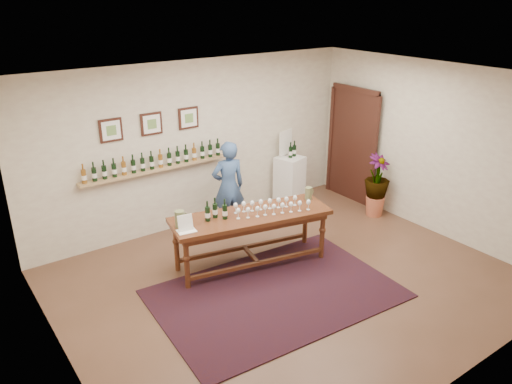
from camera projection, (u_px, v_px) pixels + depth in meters
ground at (289, 282)px, 7.02m from camera, size 6.00×6.00×0.00m
room_shell at (316, 148)px, 9.13m from camera, size 6.00×6.00×6.00m
rug at (276, 294)px, 6.73m from camera, size 3.31×2.32×0.02m
tasting_table at (251, 222)px, 7.21m from camera, size 2.42×1.20×0.82m
table_glasses at (268, 207)px, 7.20m from camera, size 1.24×0.66×0.17m
table_bottles at (216, 209)px, 6.96m from camera, size 0.32×0.25×0.31m
pitcher_left at (180, 219)px, 6.73m from camera, size 0.17×0.17×0.24m
pitcher_right at (308, 193)px, 7.63m from camera, size 0.14×0.14×0.20m
menu_card at (185, 223)px, 6.63m from camera, size 0.27×0.21×0.22m
display_pedestal at (289, 180)px, 9.50m from camera, size 0.55×0.55×0.90m
pedestal_bottles at (292, 150)px, 9.30m from camera, size 0.28×0.14×0.27m
info_sign at (286, 143)px, 9.33m from camera, size 0.36×0.11×0.51m
potted_plant at (377, 185)px, 8.88m from camera, size 0.58×0.58×0.99m
person at (228, 187)px, 8.27m from camera, size 0.63×0.47×1.56m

